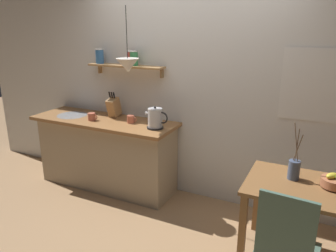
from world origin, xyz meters
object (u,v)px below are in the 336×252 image
coffee_mug_spare (131,119)px  coffee_mug_by_sink (92,117)px  twig_vase (294,169)px  dining_chair_near (285,248)px  fruit_bowl (334,182)px  dining_table (306,199)px  electric_kettle (155,119)px  knife_block (114,107)px  pendant_lamp (128,65)px

coffee_mug_spare → coffee_mug_by_sink: bearing=-166.4°
twig_vase → dining_chair_near: bearing=-86.0°
dining_chair_near → twig_vase: bearing=94.0°
fruit_bowl → coffee_mug_spare: coffee_mug_spare is taller
dining_table → dining_chair_near: size_ratio=1.01×
twig_vase → electric_kettle: bearing=169.3°
knife_block → pendant_lamp: bearing=-31.7°
twig_vase → pendant_lamp: size_ratio=0.73×
dining_table → coffee_mug_spare: 2.06m
dining_chair_near → electric_kettle: (-1.54, 0.99, 0.48)m
fruit_bowl → coffee_mug_by_sink: coffee_mug_by_sink is taller
dining_table → electric_kettle: 1.71m
dining_table → fruit_bowl: (0.19, 0.07, 0.17)m
electric_kettle → coffee_mug_spare: bearing=170.2°
coffee_mug_by_sink → knife_block: bearing=56.3°
dining_chair_near → pendant_lamp: 2.32m
pendant_lamp → dining_chair_near: bearing=-26.9°
dining_chair_near → fruit_bowl: 0.78m
pendant_lamp → electric_kettle: bearing=9.8°
knife_block → dining_chair_near: bearing=-27.8°
twig_vase → pendant_lamp: pendant_lamp is taller
coffee_mug_spare → twig_vase: bearing=-10.5°
fruit_bowl → coffee_mug_spare: 2.21m
knife_block → electric_kettle: bearing=-15.0°
knife_block → coffee_mug_by_sink: knife_block is taller
fruit_bowl → dining_table: bearing=-160.7°
knife_block → fruit_bowl: bearing=-11.0°
coffee_mug_by_sink → coffee_mug_spare: size_ratio=1.03×
fruit_bowl → knife_block: (-2.49, 0.49, 0.24)m
dining_chair_near → knife_block: knife_block is taller
dining_table → coffee_mug_by_sink: (-2.46, 0.31, 0.33)m
dining_chair_near → coffee_mug_spare: (-1.90, 1.05, 0.41)m
dining_table → twig_vase: 0.26m
coffee_mug_by_sink → pendant_lamp: (0.54, 0.00, 0.64)m
pendant_lamp → knife_block: bearing=148.3°
twig_vase → pendant_lamp: (-1.80, 0.23, 0.76)m
fruit_bowl → electric_kettle: (-1.81, 0.30, 0.22)m
dining_table → fruit_bowl: fruit_bowl is taller
knife_block → pendant_lamp: (0.38, -0.23, 0.56)m
dining_table → twig_vase: size_ratio=2.00×
twig_vase → coffee_mug_spare: 1.89m
knife_block → twig_vase: bearing=-12.1°
electric_kettle → pendant_lamp: 0.65m
coffee_mug_by_sink → electric_kettle: bearing=3.7°
twig_vase → coffee_mug_by_sink: twig_vase is taller
dining_table → electric_kettle: bearing=167.2°
dining_table → dining_chair_near: (-0.08, -0.62, -0.08)m
dining_table → pendant_lamp: pendant_lamp is taller
dining_table → twig_vase: bearing=146.5°
pendant_lamp → dining_table: bearing=-9.3°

